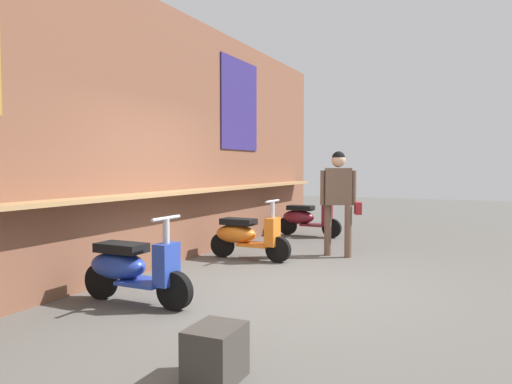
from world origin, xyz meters
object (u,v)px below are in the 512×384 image
(scooter_orange, at_px, (245,235))
(scooter_maroon, at_px, (306,218))
(shopper_with_handbag, at_px, (339,192))
(merchandise_crate, at_px, (215,354))
(scooter_blue, at_px, (130,268))

(scooter_orange, distance_m, scooter_maroon, 2.88)
(shopper_with_handbag, distance_m, merchandise_crate, 5.01)
(scooter_orange, xyz_separation_m, shopper_with_handbag, (0.89, -1.29, 0.68))
(scooter_orange, height_order, scooter_maroon, same)
(scooter_blue, relative_size, scooter_maroon, 1.00)
(scooter_blue, bearing_deg, shopper_with_handbag, 70.93)
(scooter_blue, distance_m, merchandise_crate, 2.20)
(scooter_orange, xyz_separation_m, merchandise_crate, (-4.01, -1.80, -0.20))
(scooter_maroon, height_order, shopper_with_handbag, shopper_with_handbag)
(scooter_blue, height_order, scooter_orange, same)
(shopper_with_handbag, bearing_deg, scooter_orange, 104.45)
(scooter_maroon, height_order, merchandise_crate, scooter_maroon)
(scooter_maroon, bearing_deg, scooter_blue, -88.12)
(scooter_blue, bearing_deg, merchandise_crate, -34.53)
(merchandise_crate, bearing_deg, shopper_with_handbag, 5.96)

